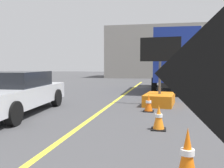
% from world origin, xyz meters
% --- Properties ---
extents(lane_center_stripe, '(0.14, 36.00, 0.01)m').
position_xyz_m(lane_center_stripe, '(0.00, 6.00, 0.00)').
color(lane_center_stripe, yellow).
rests_on(lane_center_stripe, ground).
extents(arrow_board_trailer, '(1.60, 1.91, 2.70)m').
position_xyz_m(arrow_board_trailer, '(1.95, 10.62, 0.48)').
color(arrow_board_trailer, orange).
rests_on(arrow_board_trailer, ground).
extents(box_truck, '(2.62, 7.42, 3.49)m').
position_xyz_m(box_truck, '(2.61, 16.64, 1.87)').
color(box_truck, black).
rests_on(box_truck, ground).
extents(pickup_car, '(2.24, 4.94, 1.38)m').
position_xyz_m(pickup_car, '(-2.73, 7.89, 0.70)').
color(pickup_car, silver).
rests_on(pickup_car, ground).
extents(highway_guide_sign, '(2.79, 0.21, 5.00)m').
position_xyz_m(highway_guide_sign, '(4.33, 23.30, 3.42)').
color(highway_guide_sign, gray).
rests_on(highway_guide_sign, ground).
extents(far_building_block, '(12.84, 7.58, 6.38)m').
position_xyz_m(far_building_block, '(1.26, 33.91, 3.19)').
color(far_building_block, gray).
rests_on(far_building_block, ground).
extents(traffic_cone_near_sign, '(0.36, 0.36, 0.77)m').
position_xyz_m(traffic_cone_near_sign, '(2.45, 3.93, 0.38)').
color(traffic_cone_near_sign, black).
rests_on(traffic_cone_near_sign, ground).
extents(traffic_cone_mid_lane, '(0.36, 0.36, 0.62)m').
position_xyz_m(traffic_cone_mid_lane, '(2.01, 6.71, 0.31)').
color(traffic_cone_mid_lane, black).
rests_on(traffic_cone_mid_lane, ground).
extents(traffic_cone_far_lane, '(0.36, 0.36, 0.59)m').
position_xyz_m(traffic_cone_far_lane, '(1.61, 9.08, 0.29)').
color(traffic_cone_far_lane, black).
rests_on(traffic_cone_far_lane, ground).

